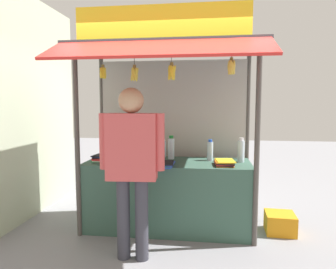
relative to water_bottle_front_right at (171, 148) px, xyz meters
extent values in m
plane|color=gray|center=(-0.02, -0.20, -1.02)|extent=(20.00, 20.00, 0.00)
cube|color=#385B4C|center=(-0.02, -0.20, -0.59)|extent=(2.10, 0.77, 0.88)
cylinder|color=#4C4742|center=(-1.07, -0.58, 0.11)|extent=(0.06, 0.06, 2.27)
cylinder|color=#4C4742|center=(1.03, -0.58, 0.11)|extent=(0.06, 0.06, 2.27)
cylinder|color=#4C4742|center=(-1.07, 0.30, 0.11)|extent=(0.06, 0.06, 2.27)
cylinder|color=#4C4742|center=(1.03, 0.30, 0.11)|extent=(0.06, 0.06, 2.27)
cube|color=#B7B2A8|center=(-0.02, 0.30, 0.09)|extent=(2.06, 0.04, 2.22)
cube|color=#3F3F44|center=(-0.02, -0.24, 1.27)|extent=(2.30, 1.09, 0.04)
cube|color=red|center=(-0.02, -1.03, 1.13)|extent=(2.26, 0.51, 0.26)
cube|color=yellow|center=(-0.02, -0.73, 1.46)|extent=(1.89, 0.04, 0.35)
cylinder|color=#59544C|center=(-0.02, -0.68, 1.17)|extent=(1.99, 0.02, 0.02)
cylinder|color=silver|center=(0.00, 0.00, -0.01)|extent=(0.09, 0.09, 0.28)
cylinder|color=#198C33|center=(0.00, 0.00, 0.15)|extent=(0.06, 0.06, 0.04)
cylinder|color=silver|center=(0.93, 0.12, -0.04)|extent=(0.07, 0.07, 0.21)
cylinder|color=white|center=(0.93, 0.12, 0.07)|extent=(0.04, 0.04, 0.03)
cylinder|color=silver|center=(0.52, -0.05, -0.03)|extent=(0.08, 0.08, 0.25)
cylinder|color=blue|center=(0.52, -0.05, 0.11)|extent=(0.05, 0.05, 0.03)
cylinder|color=silver|center=(0.91, -0.10, -0.01)|extent=(0.09, 0.09, 0.27)
cylinder|color=white|center=(0.91, -0.10, 0.14)|extent=(0.06, 0.06, 0.04)
cylinder|color=silver|center=(-0.12, 0.12, -0.04)|extent=(0.07, 0.07, 0.22)
cylinder|color=white|center=(-0.12, 0.12, 0.09)|extent=(0.05, 0.05, 0.03)
cube|color=blue|center=(-0.04, -0.50, -0.14)|extent=(0.25, 0.29, 0.01)
cube|color=blue|center=(-0.04, -0.51, -0.13)|extent=(0.27, 0.31, 0.01)
cube|color=green|center=(-0.05, -0.52, -0.12)|extent=(0.25, 0.29, 0.01)
cube|color=blue|center=(-0.03, -0.50, -0.11)|extent=(0.26, 0.30, 0.01)
cube|color=black|center=(-0.03, -0.52, -0.10)|extent=(0.26, 0.31, 0.01)
cube|color=orange|center=(-0.28, -0.22, -0.14)|extent=(0.24, 0.25, 0.01)
cube|color=green|center=(-0.28, -0.22, -0.13)|extent=(0.24, 0.25, 0.01)
cube|color=purple|center=(-0.28, -0.22, -0.12)|extent=(0.25, 0.25, 0.01)
cube|color=white|center=(-0.28, -0.22, -0.11)|extent=(0.25, 0.26, 0.01)
cube|color=blue|center=(-0.27, -0.22, -0.10)|extent=(0.25, 0.26, 0.01)
cube|color=green|center=(-0.27, -0.23, -0.09)|extent=(0.23, 0.24, 0.01)
cube|color=blue|center=(-0.27, -0.22, -0.08)|extent=(0.25, 0.26, 0.01)
cube|color=orange|center=(-0.28, -0.21, -0.07)|extent=(0.25, 0.25, 0.01)
cube|color=white|center=(-0.85, -0.31, -0.14)|extent=(0.24, 0.23, 0.01)
cube|color=green|center=(-0.85, -0.33, -0.13)|extent=(0.26, 0.25, 0.01)
cube|color=white|center=(-0.83, -0.33, -0.12)|extent=(0.24, 0.24, 0.01)
cube|color=red|center=(-0.84, -0.32, -0.12)|extent=(0.24, 0.23, 0.01)
cube|color=red|center=(-0.85, -0.31, -0.11)|extent=(0.24, 0.23, 0.01)
cube|color=red|center=(-0.85, -0.31, -0.10)|extent=(0.24, 0.23, 0.01)
cube|color=black|center=(-0.84, -0.32, -0.09)|extent=(0.26, 0.25, 0.01)
cube|color=blue|center=(-0.84, -0.31, -0.08)|extent=(0.25, 0.25, 0.01)
cube|color=black|center=(-0.85, -0.32, -0.07)|extent=(0.25, 0.24, 0.01)
cube|color=orange|center=(0.70, -0.35, -0.14)|extent=(0.21, 0.30, 0.01)
cube|color=black|center=(0.70, -0.35, -0.13)|extent=(0.24, 0.32, 0.01)
cube|color=red|center=(0.68, -0.34, -0.12)|extent=(0.24, 0.32, 0.01)
cube|color=black|center=(0.70, -0.35, -0.11)|extent=(0.22, 0.30, 0.01)
cube|color=orange|center=(0.69, -0.34, -0.10)|extent=(0.23, 0.31, 0.01)
cube|color=yellow|center=(0.70, -0.35, -0.09)|extent=(0.24, 0.32, 0.01)
cylinder|color=#332D23|center=(-0.33, -0.68, 1.09)|extent=(0.01, 0.01, 0.13)
cylinder|color=olive|center=(-0.33, -0.68, 1.00)|extent=(0.04, 0.04, 0.04)
ellipsoid|color=yellow|center=(-0.31, -0.68, 0.92)|extent=(0.04, 0.07, 0.16)
ellipsoid|color=yellow|center=(-0.32, -0.66, 0.92)|extent=(0.09, 0.05, 0.16)
ellipsoid|color=yellow|center=(-0.35, -0.67, 0.92)|extent=(0.06, 0.08, 0.16)
ellipsoid|color=yellow|center=(-0.34, -0.70, 0.92)|extent=(0.06, 0.06, 0.16)
ellipsoid|color=yellow|center=(-0.32, -0.70, 0.92)|extent=(0.08, 0.05, 0.16)
cylinder|color=#332D23|center=(0.73, -0.68, 1.12)|extent=(0.01, 0.01, 0.07)
cylinder|color=olive|center=(0.73, -0.68, 1.06)|extent=(0.04, 0.04, 0.04)
ellipsoid|color=#DDC745|center=(0.75, -0.68, 0.98)|extent=(0.05, 0.08, 0.16)
ellipsoid|color=#DDC745|center=(0.74, -0.67, 0.98)|extent=(0.08, 0.06, 0.16)
ellipsoid|color=#DDC745|center=(0.72, -0.67, 0.98)|extent=(0.07, 0.06, 0.16)
ellipsoid|color=#DDC745|center=(0.71, -0.69, 0.98)|extent=(0.04, 0.08, 0.16)
ellipsoid|color=#DDC745|center=(0.72, -0.70, 0.98)|extent=(0.07, 0.06, 0.16)
ellipsoid|color=#DDC745|center=(0.74, -0.71, 0.98)|extent=(0.08, 0.06, 0.16)
cylinder|color=#332D23|center=(0.09, -0.68, 1.10)|extent=(0.01, 0.01, 0.11)
cylinder|color=olive|center=(0.09, -0.68, 1.02)|extent=(0.04, 0.04, 0.04)
ellipsoid|color=yellow|center=(0.11, -0.69, 0.93)|extent=(0.03, 0.08, 0.17)
ellipsoid|color=yellow|center=(0.11, -0.66, 0.93)|extent=(0.08, 0.07, 0.17)
ellipsoid|color=yellow|center=(0.08, -0.65, 0.93)|extent=(0.09, 0.05, 0.17)
ellipsoid|color=yellow|center=(0.07, -0.67, 0.93)|extent=(0.05, 0.07, 0.17)
ellipsoid|color=yellow|center=(0.06, -0.69, 0.93)|extent=(0.05, 0.07, 0.17)
ellipsoid|color=yellow|center=(0.08, -0.71, 0.93)|extent=(0.07, 0.03, 0.17)
ellipsoid|color=yellow|center=(0.10, -0.70, 0.93)|extent=(0.07, 0.06, 0.17)
cylinder|color=#332D23|center=(-0.69, -0.68, 1.09)|extent=(0.01, 0.01, 0.12)
cylinder|color=olive|center=(-0.69, -0.68, 1.01)|extent=(0.04, 0.04, 0.04)
ellipsoid|color=yellow|center=(-0.67, -0.68, 0.94)|extent=(0.03, 0.07, 0.13)
ellipsoid|color=yellow|center=(-0.68, -0.67, 0.94)|extent=(0.06, 0.06, 0.14)
ellipsoid|color=yellow|center=(-0.70, -0.67, 0.94)|extent=(0.07, 0.06, 0.14)
ellipsoid|color=yellow|center=(-0.71, -0.69, 0.94)|extent=(0.04, 0.07, 0.14)
ellipsoid|color=yellow|center=(-0.70, -0.70, 0.94)|extent=(0.07, 0.05, 0.14)
ellipsoid|color=yellow|center=(-0.68, -0.70, 0.94)|extent=(0.06, 0.05, 0.14)
cylinder|color=#383842|center=(-0.37, -1.06, -0.60)|extent=(0.14, 0.14, 0.85)
cylinder|color=#383842|center=(-0.18, -1.06, -0.60)|extent=(0.14, 0.14, 0.85)
cube|color=#CC4C4C|center=(-0.27, -1.06, 0.16)|extent=(0.52, 0.25, 0.67)
cylinder|color=#CC4C4C|center=(-0.56, -1.06, 0.21)|extent=(0.11, 0.11, 0.57)
cylinder|color=#CC4C4C|center=(0.01, -1.06, 0.21)|extent=(0.11, 0.11, 0.57)
sphere|color=tan|center=(-0.27, -1.06, 0.63)|extent=(0.25, 0.25, 0.25)
cube|color=orange|center=(1.40, -0.18, -0.90)|extent=(0.37, 0.37, 0.25)
cube|color=beige|center=(-2.09, 0.10, 0.54)|extent=(0.20, 2.40, 3.13)
camera|label=1|loc=(0.49, -4.04, 0.59)|focal=32.61mm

